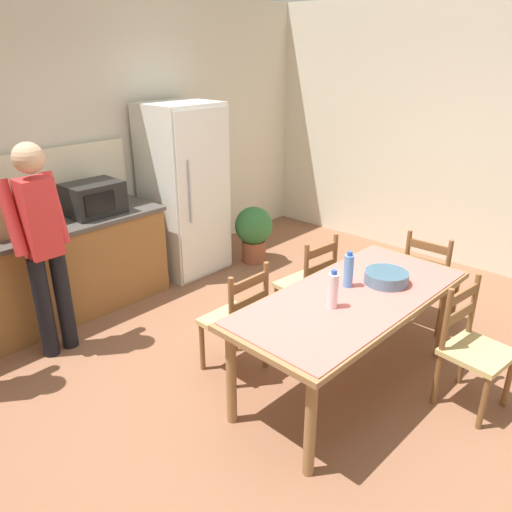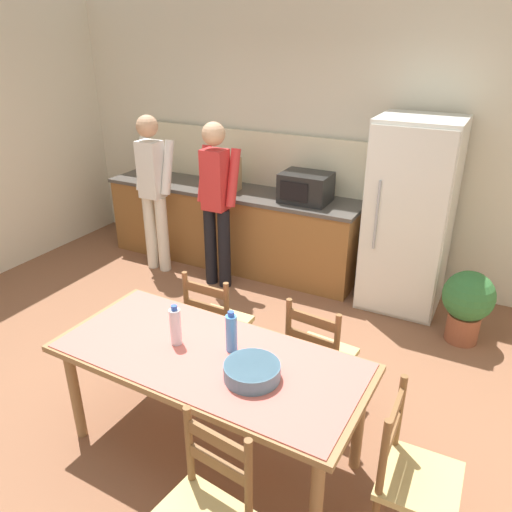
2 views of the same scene
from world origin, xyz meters
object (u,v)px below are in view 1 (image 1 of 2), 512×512
refrigerator (184,190)px  bottle_near_centre (333,290)px  bottle_off_centre (349,270)px  chair_head_end (430,281)px  chair_side_near_right (473,349)px  chair_side_far_left (237,321)px  potted_plant (254,231)px  microwave (94,198)px  serving_bowl (386,277)px  dining_table (351,305)px  person_at_counter (42,241)px  chair_side_far_right (308,285)px

refrigerator → bottle_near_centre: 2.68m
bottle_off_centre → chair_head_end: 1.24m
chair_side_near_right → chair_side_far_left: size_ratio=1.00×
chair_head_end → potted_plant: bearing=-2.0°
refrigerator → microwave: 1.08m
potted_plant → serving_bowl: bearing=-113.5°
dining_table → chair_side_near_right: size_ratio=2.14×
chair_side_near_right → person_at_counter: person_at_counter is taller
serving_bowl → chair_side_far_right: (0.12, 0.78, -0.37)m
chair_side_far_right → potted_plant: (0.83, 1.41, -0.06)m
chair_side_far_right → person_at_counter: 2.20m
chair_side_far_right → chair_side_near_right: size_ratio=1.00×
chair_side_far_left → person_at_counter: person_at_counter is taller
chair_side_far_right → potted_plant: 1.64m
chair_head_end → chair_side_near_right: size_ratio=1.00×
chair_side_far_left → person_at_counter: (-0.79, 1.31, 0.54)m
chair_side_far_right → chair_side_far_left: same height
bottle_off_centre → chair_head_end: size_ratio=0.30×
refrigerator → chair_side_far_right: bearing=-95.6°
refrigerator → chair_side_far_right: 1.91m
dining_table → chair_side_near_right: chair_side_near_right is taller
microwave → potted_plant: microwave is taller
chair_side_far_left → bottle_near_centre: bearing=104.3°
dining_table → person_at_counter: bearing=120.5°
refrigerator → microwave: size_ratio=3.69×
chair_head_end → chair_side_near_right: same height
chair_side_near_right → serving_bowl: bearing=104.2°
dining_table → bottle_off_centre: bottle_off_centre is taller
refrigerator → potted_plant: refrigerator is taller
potted_plant → chair_head_end: bearing=-90.9°
chair_side_far_right → potted_plant: size_ratio=1.36×
serving_bowl → chair_side_far_right: chair_side_far_right is taller
refrigerator → potted_plant: size_ratio=2.77×
dining_table → chair_side_near_right: (0.41, -0.73, -0.24)m
chair_head_end → potted_plant: size_ratio=1.36×
bottle_near_centre → chair_head_end: bearing=-1.8°
bottle_near_centre → person_at_counter: size_ratio=0.16×
microwave → chair_side_near_right: (0.85, -3.30, -0.61)m
refrigerator → chair_side_near_right: size_ratio=2.03×
refrigerator → serving_bowl: bearing=-96.5°
refrigerator → dining_table: refrigerator is taller
bottle_near_centre → chair_side_near_right: bottle_near_centre is taller
bottle_off_centre → chair_side_far_right: bearing=59.7°
microwave → chair_side_far_left: (0.03, -1.83, -0.61)m
chair_side_far_right → microwave: bearing=-58.6°
serving_bowl → chair_side_far_left: (-0.74, 0.81, -0.37)m
chair_side_far_right → person_at_counter: size_ratio=0.52×
person_at_counter → chair_side_far_right: bearing=-128.9°
person_at_counter → refrigerator: bearing=-74.8°
chair_side_far_left → potted_plant: 2.19m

